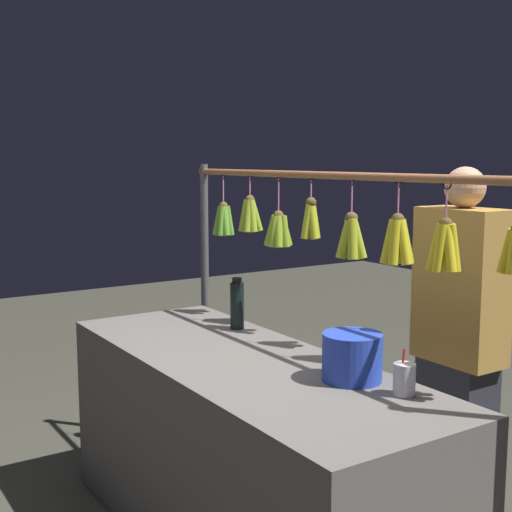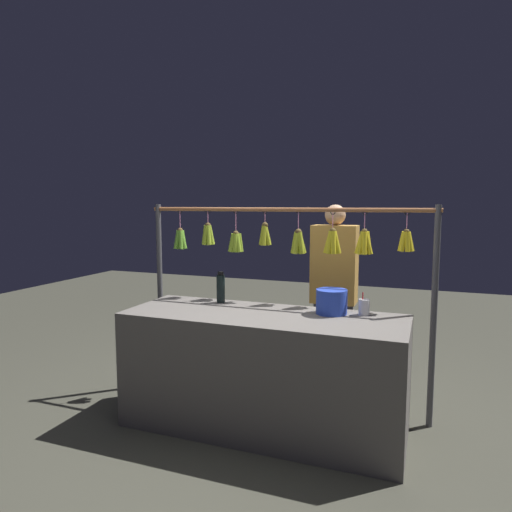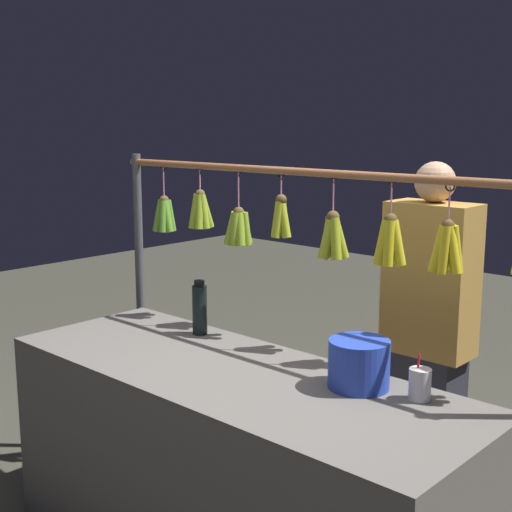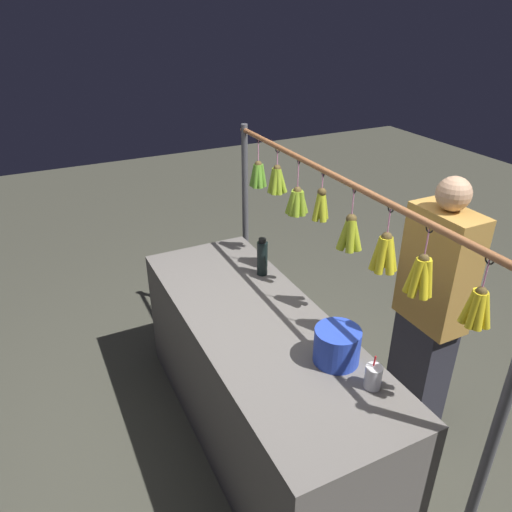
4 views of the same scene
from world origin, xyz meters
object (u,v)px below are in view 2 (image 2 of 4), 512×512
(vendor_person, at_px, (334,299))
(blue_bucket, at_px, (332,302))
(water_bottle, at_px, (221,288))
(drink_cup, at_px, (364,307))

(vendor_person, bearing_deg, blue_bucket, 99.92)
(water_bottle, relative_size, vendor_person, 0.15)
(drink_cup, distance_m, vendor_person, 0.75)
(water_bottle, height_order, blue_bucket, water_bottle)
(blue_bucket, xyz_separation_m, vendor_person, (0.12, -0.71, -0.13))
(water_bottle, distance_m, blue_bucket, 0.88)
(water_bottle, bearing_deg, vendor_person, -139.12)
(blue_bucket, relative_size, vendor_person, 0.14)
(water_bottle, bearing_deg, drink_cup, 179.21)
(blue_bucket, distance_m, vendor_person, 0.73)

